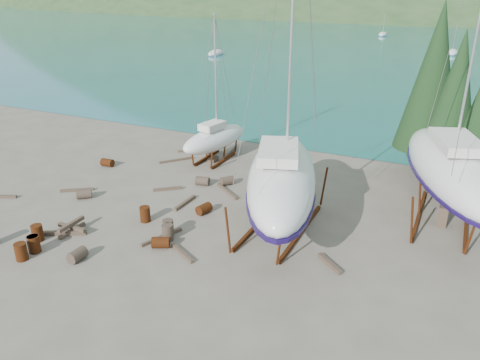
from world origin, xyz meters
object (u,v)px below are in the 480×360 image
at_px(large_sailboat_near, 282,177).
at_px(large_sailboat_far, 452,168).
at_px(worker, 303,196).
at_px(small_sailboat_shore, 215,138).

height_order(large_sailboat_near, large_sailboat_far, large_sailboat_far).
distance_m(large_sailboat_near, worker, 3.40).
xyz_separation_m(small_sailboat_shore, worker, (8.65, -5.30, -0.79)).
distance_m(large_sailboat_far, small_sailboat_shore, 16.55).
height_order(large_sailboat_far, worker, large_sailboat_far).
relative_size(small_sailboat_shore, worker, 5.52).
height_order(large_sailboat_near, small_sailboat_shore, large_sailboat_near).
relative_size(large_sailboat_far, small_sailboat_shore, 1.84).
xyz_separation_m(large_sailboat_far, worker, (-7.55, -2.21, -2.21)).
relative_size(large_sailboat_near, large_sailboat_far, 0.97).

